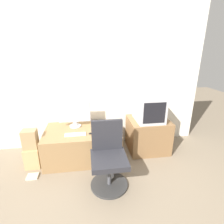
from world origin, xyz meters
The scene contains 12 objects.
ground_plane centered at (0.00, 0.00, 0.00)m, with size 12.00×12.00×0.00m, color #7F705B.
wall_back centered at (0.00, 1.32, 1.30)m, with size 4.40×0.05×2.60m.
desk centered at (-0.06, 0.85, 0.26)m, with size 1.24×0.80×0.51m.
side_stand centered at (1.12, 0.92, 0.30)m, with size 0.70×0.62×0.60m.
main_monitor centered at (-0.18, 1.01, 0.75)m, with size 0.54×0.20×0.46m.
keyboard centered at (-0.16, 0.68, 0.52)m, with size 0.33×0.11×0.01m.
mouse centered at (0.07, 0.67, 0.52)m, with size 0.05×0.03×0.03m.
crt_tv centered at (1.10, 0.90, 0.82)m, with size 0.45×0.53×0.45m.
office_chair centered at (0.29, 0.14, 0.39)m, with size 0.51×0.51×0.89m.
cardboard_box_lower centered at (-0.85, 0.69, 0.16)m, with size 0.23×0.24×0.33m.
cardboard_box_upper centered at (-0.85, 0.69, 0.48)m, with size 0.21×0.17×0.30m.
book centered at (-0.81, 0.41, 0.01)m, with size 0.16×0.14×0.02m.
Camera 1 is at (0.05, -1.84, 1.78)m, focal length 28.00 mm.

